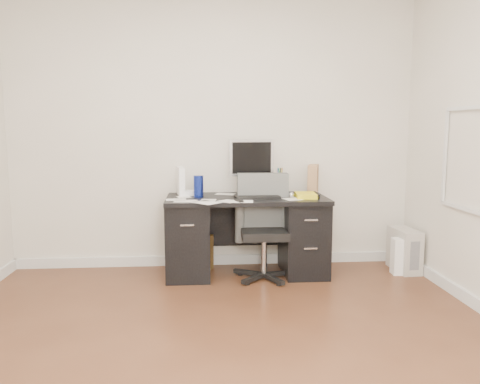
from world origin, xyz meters
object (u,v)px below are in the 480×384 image
at_px(office_chair, 264,227).
at_px(pc_tower, 404,250).
at_px(keyboard, 257,197).
at_px(desk, 247,233).
at_px(wicker_basket, 191,254).
at_px(lcd_monitor, 251,167).

bearing_deg(office_chair, pc_tower, 6.88).
relative_size(keyboard, pc_tower, 0.98).
distance_m(desk, wicker_basket, 0.59).
bearing_deg(desk, office_chair, -45.26).
bearing_deg(office_chair, lcd_monitor, 108.84).
relative_size(lcd_monitor, wicker_basket, 1.59).
distance_m(desk, lcd_monitor, 0.64).
bearing_deg(office_chair, keyboard, 155.60).
xyz_separation_m(pc_tower, wicker_basket, (-2.09, 0.14, -0.04)).
height_order(keyboard, office_chair, office_chair).
relative_size(office_chair, wicker_basket, 2.83).
xyz_separation_m(office_chair, pc_tower, (1.41, 0.14, -0.28)).
relative_size(keyboard, wicker_basket, 1.19).
xyz_separation_m(lcd_monitor, keyboard, (0.03, -0.26, -0.26)).
bearing_deg(keyboard, lcd_monitor, 90.62).
xyz_separation_m(desk, wicker_basket, (-0.53, 0.13, -0.23)).
xyz_separation_m(lcd_monitor, wicker_basket, (-0.59, -0.01, -0.85)).
bearing_deg(lcd_monitor, office_chair, -79.64).
height_order(desk, pc_tower, desk).
bearing_deg(pc_tower, lcd_monitor, 171.50).
relative_size(desk, keyboard, 3.67).
bearing_deg(lcd_monitor, pc_tower, -12.99).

